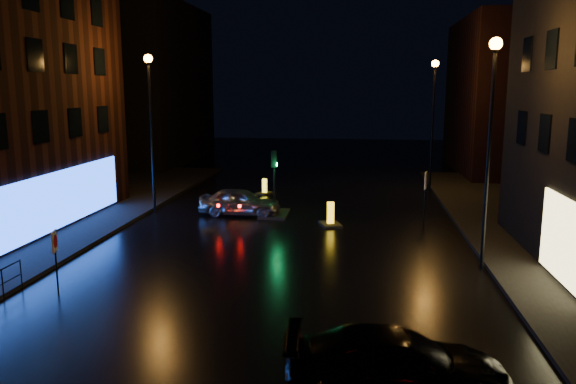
% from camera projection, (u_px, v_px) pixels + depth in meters
% --- Properties ---
extents(ground, '(120.00, 120.00, 0.00)m').
position_uv_depth(ground, '(243.00, 324.00, 15.99)').
color(ground, black).
rests_on(ground, ground).
extents(building_far_left, '(8.00, 16.00, 14.00)m').
position_uv_depth(building_far_left, '(147.00, 84.00, 50.83)').
color(building_far_left, black).
rests_on(building_far_left, ground).
extents(building_far_right, '(8.00, 14.00, 12.00)m').
position_uv_depth(building_far_right, '(511.00, 96.00, 44.26)').
color(building_far_right, black).
rests_on(building_far_right, ground).
extents(street_lamp_lfar, '(0.44, 0.44, 8.37)m').
position_uv_depth(street_lamp_lfar, '(150.00, 109.00, 29.59)').
color(street_lamp_lfar, black).
rests_on(street_lamp_lfar, ground).
extents(street_lamp_rnear, '(0.44, 0.44, 8.37)m').
position_uv_depth(street_lamp_rnear, '(491.00, 119.00, 19.87)').
color(street_lamp_rnear, black).
rests_on(street_lamp_rnear, ground).
extents(street_lamp_rfar, '(0.44, 0.44, 8.37)m').
position_uv_depth(street_lamp_rfar, '(433.00, 105.00, 35.47)').
color(street_lamp_rfar, black).
rests_on(street_lamp_rfar, ground).
extents(traffic_signal, '(1.40, 2.40, 3.45)m').
position_uv_depth(traffic_signal, '(274.00, 206.00, 29.70)').
color(traffic_signal, black).
rests_on(traffic_signal, ground).
extents(silver_hatchback, '(4.28, 1.78, 1.45)m').
position_uv_depth(silver_hatchback, '(240.00, 202.00, 29.67)').
color(silver_hatchback, '#AFB1B7').
rests_on(silver_hatchback, ground).
extents(dark_sedan, '(5.02, 2.27, 1.43)m').
position_uv_depth(dark_sedan, '(397.00, 364.00, 12.23)').
color(dark_sedan, black).
rests_on(dark_sedan, ground).
extents(bollard_near, '(1.26, 1.55, 1.17)m').
position_uv_depth(bollard_near, '(330.00, 220.00, 27.48)').
color(bollard_near, black).
rests_on(bollard_near, ground).
extents(bollard_far, '(1.12, 1.31, 0.97)m').
position_uv_depth(bollard_far, '(265.00, 191.00, 35.74)').
color(bollard_far, black).
rests_on(bollard_far, ground).
extents(road_sign_left, '(0.18, 0.51, 2.12)m').
position_uv_depth(road_sign_left, '(55.00, 247.00, 18.10)').
color(road_sign_left, black).
rests_on(road_sign_left, ground).
extents(road_sign_right, '(0.20, 0.61, 2.56)m').
position_uv_depth(road_sign_right, '(425.00, 185.00, 27.81)').
color(road_sign_right, black).
rests_on(road_sign_right, ground).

